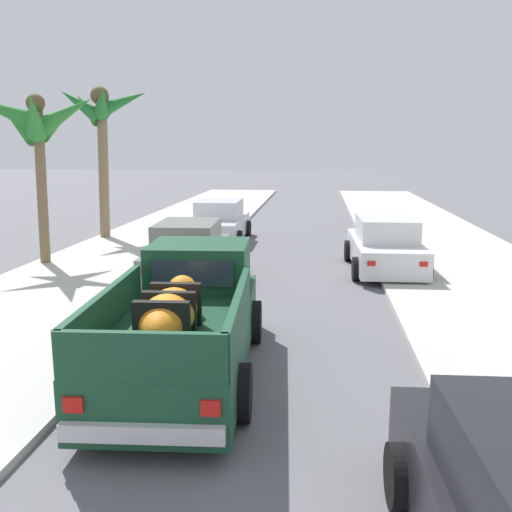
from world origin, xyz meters
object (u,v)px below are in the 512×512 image
at_px(car_left_far, 188,252).
at_px(palm_tree_left_mid, 103,116).
at_px(pickup_truck, 186,321).
at_px(car_left_near, 219,223).
at_px(car_right_near, 385,246).
at_px(palm_tree_left_fore, 36,123).

xyz_separation_m(car_left_far, palm_tree_left_mid, (-4.55, 6.07, 3.87)).
bearing_deg(pickup_truck, car_left_near, 97.70).
distance_m(car_right_near, palm_tree_left_mid, 11.51).
distance_m(pickup_truck, palm_tree_left_fore, 10.05).
distance_m(palm_tree_left_fore, palm_tree_left_mid, 4.84).
height_order(car_left_far, palm_tree_left_fore, palm_tree_left_fore).
bearing_deg(car_left_far, car_right_near, 16.34).
distance_m(car_left_near, palm_tree_left_mid, 5.82).
height_order(pickup_truck, car_left_near, pickup_truck).
xyz_separation_m(car_left_near, car_right_near, (5.52, -4.28, 0.00)).
bearing_deg(car_right_near, palm_tree_left_mid, 155.42).
bearing_deg(pickup_truck, palm_tree_left_fore, 129.47).
relative_size(pickup_truck, car_right_near, 1.23).
height_order(car_left_far, palm_tree_left_mid, palm_tree_left_mid).
bearing_deg(car_left_far, palm_tree_left_fore, 164.95).
bearing_deg(palm_tree_left_fore, car_left_near, 46.06).
relative_size(pickup_truck, palm_tree_left_mid, 0.94).
xyz_separation_m(pickup_truck, car_left_near, (-1.61, 11.91, -0.10)).
relative_size(car_right_near, palm_tree_left_mid, 0.76).
height_order(car_right_near, palm_tree_left_mid, palm_tree_left_mid).
distance_m(car_left_far, palm_tree_left_fore, 5.89).
xyz_separation_m(car_left_near, palm_tree_left_mid, (-4.34, 0.23, 3.87)).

